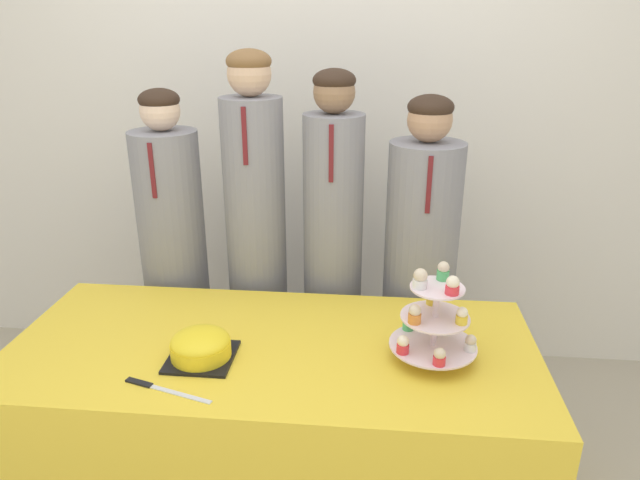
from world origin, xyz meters
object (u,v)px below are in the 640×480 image
student_0 (176,270)px  student_1 (257,255)px  round_cake (201,346)px  cake_knife (154,387)px  student_3 (419,282)px  cupcake_stand (434,318)px  student_2 (333,265)px

student_0 → student_1: student_1 is taller
round_cake → student_0: (-0.32, 0.69, -0.05)m
student_0 → student_1: size_ratio=0.91×
cake_knife → student_3: bearing=61.9°
student_1 → student_3: student_1 is taller
round_cake → student_0: size_ratio=0.14×
round_cake → student_3: bearing=42.7°
cupcake_stand → student_2: (-0.37, 0.61, -0.10)m
cupcake_stand → student_2: student_2 is taller
student_1 → student_2: (0.33, -0.00, -0.04)m
student_1 → student_2: student_1 is taller
round_cake → student_1: (0.05, 0.69, 0.04)m
cupcake_stand → student_1: 0.93m
cupcake_stand → student_0: bearing=150.2°
cupcake_stand → cake_knife: bearing=-163.9°
student_2 → student_3: student_2 is taller
round_cake → student_0: student_0 is taller
round_cake → cupcake_stand: 0.76m
student_3 → student_0: bearing=-180.0°
student_0 → student_2: student_2 is taller
student_1 → student_3: 0.70m
student_3 → round_cake: bearing=-137.3°
student_1 → student_3: size_ratio=1.11×
cake_knife → student_3: student_3 is taller
student_1 → student_0: bearing=-180.0°
cupcake_stand → student_0: size_ratio=0.21×
round_cake → student_0: bearing=115.2°
round_cake → student_2: 0.78m
cupcake_stand → student_0: 1.24m
cake_knife → student_1: student_1 is taller
round_cake → student_3: (0.74, 0.69, -0.06)m
student_1 → cake_knife: bearing=-99.5°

